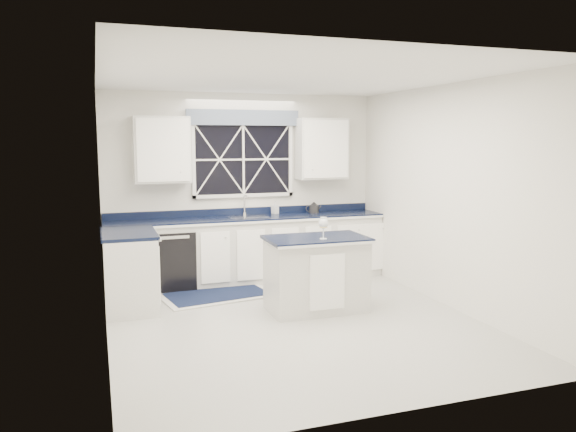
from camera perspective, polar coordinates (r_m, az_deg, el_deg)
name	(u,v)px	position (r m, az deg, el deg)	size (l,w,h in m)	color
ground	(294,322)	(6.43, 0.59, -10.70)	(4.50, 4.50, 0.00)	#A4A4A0
back_wall	(243,187)	(8.28, -4.61, 2.99)	(4.00, 0.10, 2.70)	silver
base_cabinets	(229,254)	(7.88, -6.03, -3.89)	(3.99, 1.60, 0.90)	silver
countertop	(248,218)	(8.04, -4.04, -0.23)	(3.98, 0.64, 0.04)	black
dishwasher	(172,258)	(7.92, -11.74, -4.25)	(0.60, 0.58, 0.82)	black
window	(243,154)	(8.21, -4.56, 6.30)	(1.65, 0.09, 1.26)	black
upper_cabinets	(245,149)	(8.09, -4.35, 6.78)	(3.10, 0.34, 0.90)	silver
faucet	(245,204)	(8.20, -4.40, 1.18)	(0.05, 0.20, 0.30)	silver
island	(316,273)	(6.76, 2.88, -5.84)	(1.20, 0.73, 0.89)	silver
rug	(217,295)	(7.52, -7.24, -7.93)	(1.56, 1.10, 0.02)	#B8B8B3
kettle	(314,208)	(8.45, 2.63, 0.84)	(0.24, 0.17, 0.17)	#2B2B2D
wine_glass	(323,224)	(6.51, 3.62, -0.81)	(0.11, 0.11, 0.26)	white
soap_bottle	(275,207)	(8.36, -1.33, 0.88)	(0.08, 0.09, 0.19)	silver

